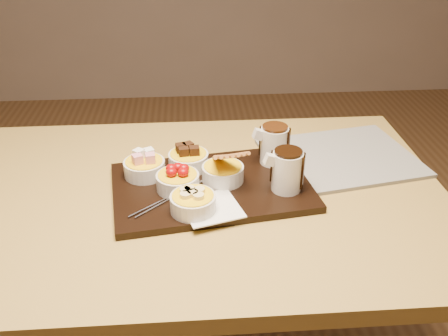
{
  "coord_description": "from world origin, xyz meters",
  "views": [
    {
      "loc": [
        -0.0,
        -1.0,
        1.39
      ],
      "look_at": [
        0.07,
        0.0,
        0.81
      ],
      "focal_mm": 40.0,
      "sensor_mm": 36.0,
      "label": 1
    }
  ],
  "objects": [
    {
      "name": "bowl_biscotti",
      "position": [
        0.07,
        0.02,
        0.79
      ],
      "size": [
        0.1,
        0.1,
        0.04
      ],
      "primitive_type": "cylinder",
      "color": "beige",
      "rests_on": "serving_board"
    },
    {
      "name": "bowl_marshmallows",
      "position": [
        -0.12,
        0.06,
        0.79
      ],
      "size": [
        0.1,
        0.1,
        0.04
      ],
      "primitive_type": "cylinder",
      "color": "beige",
      "rests_on": "serving_board"
    },
    {
      "name": "newspaper",
      "position": [
        0.39,
        0.13,
        0.76
      ],
      "size": [
        0.43,
        0.37,
        0.01
      ],
      "primitive_type": "cube",
      "rotation": [
        0.0,
        0.0,
        0.19
      ],
      "color": "beige",
      "rests_on": "dining_table"
    },
    {
      "name": "bowl_bananas",
      "position": [
        -0.0,
        -0.1,
        0.79
      ],
      "size": [
        0.1,
        0.1,
        0.04
      ],
      "primitive_type": "cylinder",
      "color": "beige",
      "rests_on": "serving_board"
    },
    {
      "name": "pitcher_dark_chocolate",
      "position": [
        0.21,
        -0.03,
        0.82
      ],
      "size": [
        0.08,
        0.08,
        0.1
      ],
      "primitive_type": "cylinder",
      "rotation": [
        0.0,
        0.0,
        0.14
      ],
      "color": "silver",
      "rests_on": "serving_board"
    },
    {
      "name": "fondue_skewers",
      "position": [
        -0.04,
        -0.04,
        0.77
      ],
      "size": [
        0.19,
        0.22,
        0.01
      ],
      "primitive_type": null,
      "rotation": [
        0.0,
        0.0,
        -0.87
      ],
      "color": "silver",
      "rests_on": "serving_board"
    },
    {
      "name": "dining_table",
      "position": [
        0.0,
        0.0,
        0.65
      ],
      "size": [
        1.2,
        0.8,
        0.75
      ],
      "color": "#A2833C",
      "rests_on": "ground"
    },
    {
      "name": "napkin",
      "position": [
        0.04,
        -0.1,
        0.77
      ],
      "size": [
        0.15,
        0.15,
        0.0
      ],
      "primitive_type": "cube",
      "rotation": [
        0.0,
        0.0,
        0.28
      ],
      "color": "white",
      "rests_on": "serving_board"
    },
    {
      "name": "serving_board",
      "position": [
        0.04,
        0.0,
        0.76
      ],
      "size": [
        0.5,
        0.36,
        0.02
      ],
      "primitive_type": "cube",
      "rotation": [
        0.0,
        0.0,
        0.14
      ],
      "color": "black",
      "rests_on": "dining_table"
    },
    {
      "name": "pitcher_milk_chocolate",
      "position": [
        0.2,
        0.1,
        0.82
      ],
      "size": [
        0.08,
        0.08,
        0.1
      ],
      "primitive_type": "cylinder",
      "rotation": [
        0.0,
        0.0,
        0.14
      ],
      "color": "silver",
      "rests_on": "serving_board"
    },
    {
      "name": "bowl_strawberries",
      "position": [
        -0.04,
        -0.01,
        0.79
      ],
      "size": [
        0.1,
        0.1,
        0.04
      ],
      "primitive_type": "cylinder",
      "color": "beige",
      "rests_on": "serving_board"
    },
    {
      "name": "bowl_cake",
      "position": [
        -0.01,
        0.09,
        0.79
      ],
      "size": [
        0.1,
        0.1,
        0.04
      ],
      "primitive_type": "cylinder",
      "color": "beige",
      "rests_on": "serving_board"
    }
  ]
}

